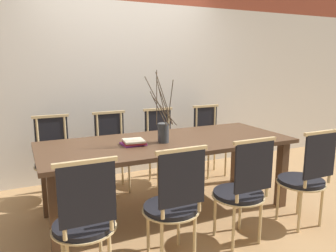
# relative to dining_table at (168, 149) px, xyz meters

# --- Properties ---
(ground_plane) EXTENTS (16.00, 16.00, 0.00)m
(ground_plane) POSITION_rel_dining_table_xyz_m (0.00, 0.00, -0.67)
(ground_plane) COLOR #A87F51
(wall_rear) EXTENTS (12.00, 0.06, 3.20)m
(wall_rear) POSITION_rel_dining_table_xyz_m (0.00, 1.36, 0.93)
(wall_rear) COLOR silver
(wall_rear) RESTS_ON ground_plane
(dining_table) EXTENTS (2.52, 1.01, 0.76)m
(dining_table) POSITION_rel_dining_table_xyz_m (0.00, 0.00, 0.00)
(dining_table) COLOR #4C3321
(dining_table) RESTS_ON ground_plane
(chair_near_leftend) EXTENTS (0.45, 0.45, 0.95)m
(chair_near_leftend) POSITION_rel_dining_table_xyz_m (-1.00, -0.82, -0.17)
(chair_near_leftend) COLOR black
(chair_near_leftend) RESTS_ON ground_plane
(chair_near_left) EXTENTS (0.45, 0.45, 0.95)m
(chair_near_left) POSITION_rel_dining_table_xyz_m (-0.33, -0.82, -0.17)
(chair_near_left) COLOR black
(chair_near_left) RESTS_ON ground_plane
(chair_near_center) EXTENTS (0.45, 0.45, 0.95)m
(chair_near_center) POSITION_rel_dining_table_xyz_m (0.31, -0.82, -0.17)
(chair_near_center) COLOR black
(chair_near_center) RESTS_ON ground_plane
(chair_near_right) EXTENTS (0.45, 0.45, 0.95)m
(chair_near_right) POSITION_rel_dining_table_xyz_m (1.04, -0.82, -0.17)
(chair_near_right) COLOR black
(chair_near_right) RESTS_ON ground_plane
(chair_far_leftend) EXTENTS (0.45, 0.45, 0.95)m
(chair_far_leftend) POSITION_rel_dining_table_xyz_m (-1.02, 0.82, -0.17)
(chair_far_leftend) COLOR black
(chair_far_leftend) RESTS_ON ground_plane
(chair_far_left) EXTENTS (0.45, 0.45, 0.95)m
(chair_far_left) POSITION_rel_dining_table_xyz_m (-0.35, 0.82, -0.17)
(chair_far_left) COLOR black
(chair_far_left) RESTS_ON ground_plane
(chair_far_center) EXTENTS (0.45, 0.45, 0.95)m
(chair_far_center) POSITION_rel_dining_table_xyz_m (0.30, 0.82, -0.17)
(chair_far_center) COLOR black
(chair_far_center) RESTS_ON ground_plane
(chair_far_right) EXTENTS (0.45, 0.45, 0.95)m
(chair_far_right) POSITION_rel_dining_table_xyz_m (1.02, 0.82, -0.17)
(chair_far_right) COLOR black
(chair_far_right) RESTS_ON ground_plane
(vase_centerpiece) EXTENTS (0.28, 0.28, 0.70)m
(vase_centerpiece) POSITION_rel_dining_table_xyz_m (-0.08, -0.05, 0.21)
(vase_centerpiece) COLOR #33383D
(vase_centerpiece) RESTS_ON dining_table
(book_stack) EXTENTS (0.23, 0.22, 0.05)m
(book_stack) POSITION_rel_dining_table_xyz_m (-0.37, -0.02, 0.12)
(book_stack) COLOR #842D8C
(book_stack) RESTS_ON dining_table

